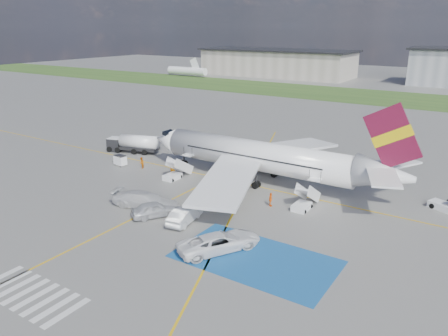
{
  "coord_description": "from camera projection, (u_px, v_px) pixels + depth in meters",
  "views": [
    {
      "loc": [
        26.18,
        -33.92,
        19.47
      ],
      "look_at": [
        -0.52,
        7.07,
        3.5
      ],
      "focal_mm": 35.0,
      "sensor_mm": 36.0,
      "label": 1
    }
  ],
  "objects": [
    {
      "name": "crew_aft",
      "position": [
        271.0,
        200.0,
        49.26
      ],
      "size": [
        0.61,
        1.0,
        1.59
      ],
      "primitive_type": "imported",
      "rotation": [
        0.0,
        0.0,
        1.82
      ],
      "color": "orange",
      "rests_on": "ground"
    },
    {
      "name": "terminal_west",
      "position": [
        277.0,
        63.0,
        177.18
      ],
      "size": [
        60.0,
        22.0,
        10.0
      ],
      "primitive_type": "cube",
      "color": "gray",
      "rests_on": "ground"
    },
    {
      "name": "airstairs_fwd",
      "position": [
        174.0,
        174.0,
        58.31
      ],
      "size": [
        1.9,
        5.2,
        3.6
      ],
      "color": "white",
      "rests_on": "ground"
    },
    {
      "name": "staging_box",
      "position": [
        256.0,
        259.0,
        38.27
      ],
      "size": [
        14.0,
        8.0,
        0.01
      ],
      "primitive_type": "cube",
      "color": "#174F8D",
      "rests_on": "ground"
    },
    {
      "name": "taxiway_line_main",
      "position": [
        248.0,
        185.0,
        56.2
      ],
      "size": [
        120.0,
        0.2,
        0.01
      ],
      "primitive_type": "cube",
      "color": "gold",
      "rests_on": "ground"
    },
    {
      "name": "car_silver_a",
      "position": [
        154.0,
        209.0,
        46.51
      ],
      "size": [
        4.35,
        5.23,
        1.68
      ],
      "primitive_type": "imported",
      "rotation": [
        0.0,
        0.0,
        2.57
      ],
      "color": "#AEB0B5",
      "rests_on": "ground"
    },
    {
      "name": "crew_nose",
      "position": [
        141.0,
        163.0,
        62.28
      ],
      "size": [
        0.93,
        1.01,
        1.68
      ],
      "primitive_type": "imported",
      "rotation": [
        0.0,
        0.0,
        -1.12
      ],
      "color": "orange",
      "rests_on": "ground"
    },
    {
      "name": "ground",
      "position": [
        192.0,
        217.0,
        46.65
      ],
      "size": [
        400.0,
        400.0,
        0.0
      ],
      "primitive_type": "plane",
      "color": "#60605E",
      "rests_on": "ground"
    },
    {
      "name": "airstairs_aft",
      "position": [
        303.0,
        203.0,
        48.71
      ],
      "size": [
        1.9,
        5.2,
        3.6
      ],
      "color": "white",
      "rests_on": "ground"
    },
    {
      "name": "gpu_cart",
      "position": [
        120.0,
        161.0,
        63.72
      ],
      "size": [
        1.98,
        1.42,
        1.54
      ],
      "rotation": [
        0.0,
        0.0,
        -0.13
      ],
      "color": "white",
      "rests_on": "ground"
    },
    {
      "name": "van_white_b",
      "position": [
        146.0,
        198.0,
        48.64
      ],
      "size": [
        6.43,
        3.63,
        2.37
      ],
      "primitive_type": "imported",
      "rotation": [
        0.0,
        0.0,
        1.77
      ],
      "color": "silver",
      "rests_on": "ground"
    },
    {
      "name": "crew_fwd",
      "position": [
        173.0,
        169.0,
        59.3
      ],
      "size": [
        0.86,
        0.75,
        1.97
      ],
      "primitive_type": "imported",
      "rotation": [
        0.0,
        0.0,
        0.49
      ],
      "color": "orange",
      "rests_on": "ground"
    },
    {
      "name": "car_silver_b",
      "position": [
        185.0,
        215.0,
        45.18
      ],
      "size": [
        2.56,
        5.31,
        1.68
      ],
      "primitive_type": "imported",
      "rotation": [
        0.0,
        0.0,
        3.3
      ],
      "color": "#B0B3B8",
      "rests_on": "ground"
    },
    {
      "name": "taxiway_line_diag",
      "position": [
        248.0,
        185.0,
        56.2
      ],
      "size": [
        20.71,
        56.45,
        0.01
      ],
      "primitive_type": "cube",
      "rotation": [
        0.0,
        0.0,
        0.35
      ],
      "color": "gold",
      "rests_on": "ground"
    },
    {
      "name": "grass_strip",
      "position": [
        396.0,
        99.0,
        122.31
      ],
      "size": [
        400.0,
        30.0,
        0.01
      ],
      "primitive_type": "cube",
      "color": "#2D4C1E",
      "rests_on": "ground"
    },
    {
      "name": "fuel_tanker",
      "position": [
        133.0,
        145.0,
        70.15
      ],
      "size": [
        8.75,
        4.54,
        2.89
      ],
      "rotation": [
        0.0,
        0.0,
        0.29
      ],
      "color": "black",
      "rests_on": "ground"
    },
    {
      "name": "airliner",
      "position": [
        267.0,
        157.0,
        55.96
      ],
      "size": [
        36.81,
        32.95,
        11.92
      ],
      "color": "white",
      "rests_on": "ground"
    },
    {
      "name": "crosswalk",
      "position": [
        31.0,
        294.0,
        33.24
      ],
      "size": [
        9.0,
        4.0,
        0.01
      ],
      "color": "silver",
      "rests_on": "ground"
    },
    {
      "name": "van_white_a",
      "position": [
        220.0,
        239.0,
        39.45
      ],
      "size": [
        5.3,
        6.48,
        2.22
      ],
      "primitive_type": "imported",
      "rotation": [
        0.0,
        0.0,
        2.62
      ],
      "color": "white",
      "rests_on": "ground"
    },
    {
      "name": "taxiway_line_cross",
      "position": [
        86.0,
        242.0,
        41.27
      ],
      "size": [
        0.2,
        60.0,
        0.01
      ],
      "primitive_type": "cube",
      "color": "gold",
      "rests_on": "ground"
    }
  ]
}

